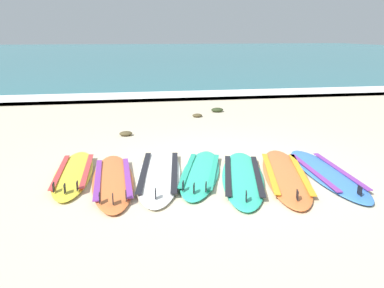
% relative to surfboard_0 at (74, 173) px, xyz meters
% --- Properties ---
extents(ground_plane, '(80.00, 80.00, 0.00)m').
position_rel_surfboard_0_xyz_m(ground_plane, '(2.18, -0.16, -0.04)').
color(ground_plane, beige).
extents(sea, '(80.00, 60.00, 0.10)m').
position_rel_surfboard_0_xyz_m(sea, '(2.18, 35.99, 0.01)').
color(sea, teal).
rests_on(sea, ground).
extents(wave_foam_strip, '(80.00, 1.32, 0.11)m').
position_rel_surfboard_0_xyz_m(wave_foam_strip, '(2.18, 6.65, 0.02)').
color(wave_foam_strip, white).
rests_on(wave_foam_strip, ground).
extents(surfboard_0, '(0.53, 2.06, 0.18)m').
position_rel_surfboard_0_xyz_m(surfboard_0, '(0.00, 0.00, 0.00)').
color(surfboard_0, yellow).
rests_on(surfboard_0, ground).
extents(surfboard_1, '(0.61, 2.21, 0.18)m').
position_rel_surfboard_0_xyz_m(surfboard_1, '(0.56, -0.37, -0.00)').
color(surfboard_1, orange).
rests_on(surfboard_1, ground).
extents(surfboard_2, '(0.92, 2.45, 0.18)m').
position_rel_surfboard_0_xyz_m(surfboard_2, '(1.20, -0.22, -0.00)').
color(surfboard_2, white).
rests_on(surfboard_2, ground).
extents(surfboard_3, '(1.10, 2.14, 0.18)m').
position_rel_surfboard_0_xyz_m(surfboard_3, '(1.78, -0.28, -0.00)').
color(surfboard_3, '#2DB793').
rests_on(surfboard_3, ground).
extents(surfboard_4, '(1.10, 2.33, 0.18)m').
position_rel_surfboard_0_xyz_m(surfboard_4, '(2.33, -0.55, -0.00)').
color(surfboard_4, '#2DB793').
rests_on(surfboard_4, ground).
extents(surfboard_5, '(1.16, 2.43, 0.18)m').
position_rel_surfboard_0_xyz_m(surfboard_5, '(2.94, -0.58, -0.00)').
color(surfboard_5, orange).
rests_on(surfboard_5, ground).
extents(surfboard_6, '(0.63, 2.24, 0.18)m').
position_rel_surfboard_0_xyz_m(surfboard_6, '(3.54, -0.60, -0.00)').
color(surfboard_6, '#3875CC').
rests_on(surfboard_6, ground).
extents(seaweed_clump_near_shoreline, '(0.24, 0.19, 0.08)m').
position_rel_surfboard_0_xyz_m(seaweed_clump_near_shoreline, '(2.46, 3.64, 0.00)').
color(seaweed_clump_near_shoreline, '#4C4228').
rests_on(seaweed_clump_near_shoreline, ground).
extents(seaweed_clump_mid_sand, '(0.26, 0.20, 0.09)m').
position_rel_surfboard_0_xyz_m(seaweed_clump_mid_sand, '(0.75, 2.13, 0.01)').
color(seaweed_clump_mid_sand, '#4C4228').
rests_on(seaweed_clump_mid_sand, ground).
extents(seaweed_clump_by_the_boards, '(0.31, 0.25, 0.11)m').
position_rel_surfboard_0_xyz_m(seaweed_clump_by_the_boards, '(3.08, 4.18, 0.02)').
color(seaweed_clump_by_the_boards, '#2D381E').
rests_on(seaweed_clump_by_the_boards, ground).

